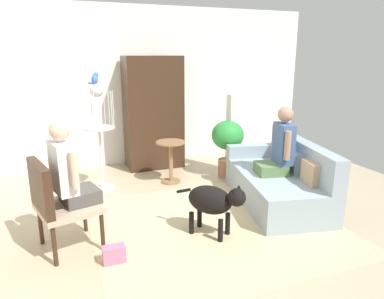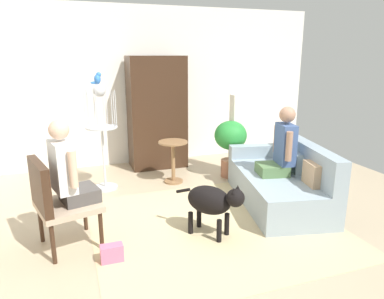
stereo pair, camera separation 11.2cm
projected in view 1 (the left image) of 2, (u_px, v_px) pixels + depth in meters
name	position (u px, v px, depth m)	size (l,w,h in m)	color
ground_plane	(196.00, 224.00, 4.25)	(7.25, 7.25, 0.00)	tan
back_wall	(139.00, 87.00, 6.42)	(6.64, 0.12, 2.78)	silver
area_rug	(215.00, 225.00, 4.21)	(2.78, 2.55, 0.01)	#C6B284
couch	(280.00, 181.00, 4.83)	(1.27, 1.95, 0.84)	#8EA0AD
armchair	(55.00, 199.00, 3.53)	(0.72, 0.74, 0.96)	#382316
person_on_couch	(280.00, 147.00, 4.67)	(0.50, 0.50, 0.90)	#537547
person_on_armchair	(68.00, 171.00, 3.55)	(0.49, 0.50, 0.87)	#4B4643
round_end_table	(171.00, 157.00, 5.52)	(0.45, 0.45, 0.66)	olive
dog	(213.00, 201.00, 3.89)	(0.58, 0.69, 0.63)	black
bird_cage_stand	(99.00, 132.00, 5.11)	(0.45, 0.45, 1.56)	silver
parrot	(95.00, 79.00, 4.91)	(0.17, 0.10, 0.16)	blue
potted_plant	(228.00, 140.00, 5.77)	(0.52, 0.52, 0.93)	#996047
column_lamp	(233.00, 135.00, 5.95)	(0.20, 0.20, 1.32)	#4C4742
armoire_cabinet	(153.00, 113.00, 6.21)	(0.97, 0.56, 1.94)	#382316
handbag	(114.00, 254.00, 3.44)	(0.22, 0.12, 0.17)	#D8668C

